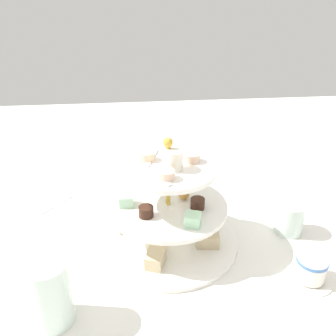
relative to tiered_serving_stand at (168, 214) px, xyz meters
The scene contains 6 objects.
ground_plane 0.07m from the tiered_serving_stand, 163.89° to the right, with size 2.40×2.40×0.00m, color silver.
tiered_serving_stand is the anchor object (origin of this frame).
water_glass_tall_right 0.28m from the tiered_serving_stand, 48.91° to the right, with size 0.07×0.07×0.12m, color silver.
water_glass_short_left 0.29m from the tiered_serving_stand, 91.18° to the left, with size 0.06×0.06×0.07m, color silver.
teacup_with_saucer 0.30m from the tiered_serving_stand, 60.12° to the left, with size 0.09×0.09×0.05m.
butter_knife_left 0.34m from the tiered_serving_stand, 129.08° to the right, with size 0.17×0.01×0.00m, color silver.
Camera 1 is at (0.61, -0.07, 0.49)m, focal length 36.37 mm.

